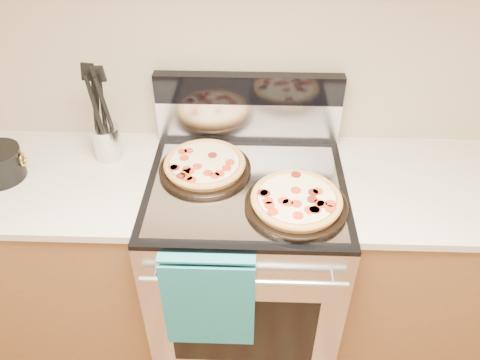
{
  "coord_description": "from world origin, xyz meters",
  "views": [
    {
      "loc": [
        0.02,
        0.27,
        2.04
      ],
      "look_at": [
        -0.02,
        1.55,
        1.02
      ],
      "focal_mm": 35.0,
      "sensor_mm": 36.0,
      "label": 1
    }
  ],
  "objects_px": {
    "range_body": "(245,266)",
    "utensil_crock": "(107,142)",
    "pepperoni_pizza_back": "(205,165)",
    "pepperoni_pizza_front": "(296,201)"
  },
  "relations": [
    {
      "from": "pepperoni_pizza_front",
      "to": "utensil_crock",
      "type": "xyz_separation_m",
      "value": [
        -0.75,
        0.3,
        0.03
      ]
    },
    {
      "from": "utensil_crock",
      "to": "pepperoni_pizza_back",
      "type": "bearing_deg",
      "value": -14.37
    },
    {
      "from": "pepperoni_pizza_back",
      "to": "pepperoni_pizza_front",
      "type": "xyz_separation_m",
      "value": [
        0.34,
        -0.2,
        0.0
      ]
    },
    {
      "from": "range_body",
      "to": "utensil_crock",
      "type": "distance_m",
      "value": 0.8
    },
    {
      "from": "pepperoni_pizza_back",
      "to": "pepperoni_pizza_front",
      "type": "distance_m",
      "value": 0.4
    },
    {
      "from": "range_body",
      "to": "utensil_crock",
      "type": "relative_size",
      "value": 6.43
    },
    {
      "from": "pepperoni_pizza_back",
      "to": "utensil_crock",
      "type": "bearing_deg",
      "value": 165.63
    },
    {
      "from": "range_body",
      "to": "pepperoni_pizza_front",
      "type": "xyz_separation_m",
      "value": [
        0.18,
        -0.13,
        0.5
      ]
    },
    {
      "from": "range_body",
      "to": "pepperoni_pizza_back",
      "type": "relative_size",
      "value": 2.54
    },
    {
      "from": "pepperoni_pizza_back",
      "to": "utensil_crock",
      "type": "distance_m",
      "value": 0.42
    }
  ]
}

